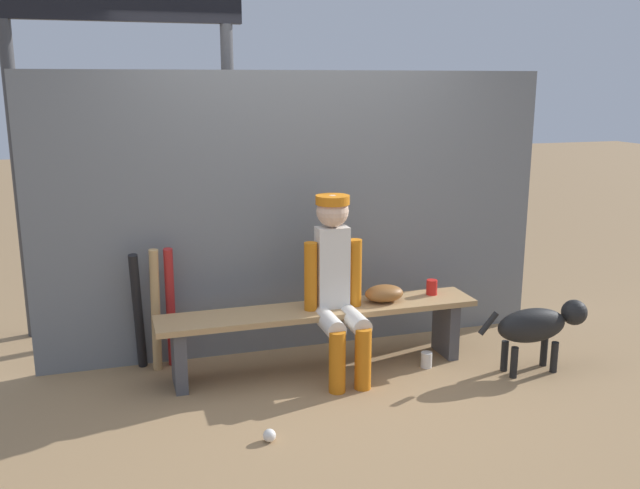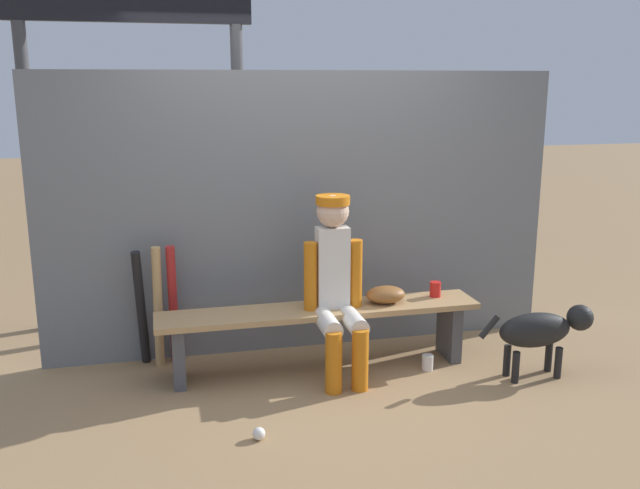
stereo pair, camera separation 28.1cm
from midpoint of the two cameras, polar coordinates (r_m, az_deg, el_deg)
ground_plane at (r=4.96m, az=-1.65°, el=-10.25°), size 30.00×30.00×0.00m
chainlink_fence at (r=5.09m, az=-3.14°, el=2.51°), size 3.82×0.03×2.06m
dugout_bench at (r=4.83m, az=-1.68°, el=-6.43°), size 2.25×0.36×0.46m
player_seated at (r=4.65m, az=-0.31°, el=-3.06°), size 0.41×0.55×1.24m
baseball_glove at (r=4.92m, az=3.68°, el=-4.06°), size 0.28×0.20×0.12m
bat_aluminum_red at (r=4.97m, az=-13.81°, el=-5.13°), size 0.07×0.18×0.88m
bat_wood_tan at (r=4.94m, az=-15.00°, el=-5.32°), size 0.09×0.14×0.88m
bat_aluminum_black at (r=4.99m, az=-16.35°, el=-5.38°), size 0.10×0.22×0.86m
baseball at (r=4.06m, az=-6.24°, el=-15.40°), size 0.07×0.07×0.07m
cup_on_ground at (r=5.01m, az=7.17°, el=-9.42°), size 0.08×0.08×0.11m
cup_on_bench at (r=5.11m, az=7.65°, el=-3.52°), size 0.08×0.08×0.11m
scoreboard at (r=5.70m, az=-16.85°, el=16.38°), size 2.13×0.27×3.36m
dog at (r=5.01m, az=16.06°, el=-6.42°), size 0.84×0.20×0.49m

